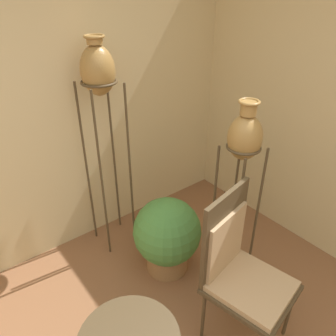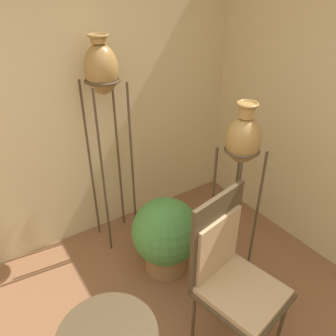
{
  "view_description": "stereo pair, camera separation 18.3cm",
  "coord_description": "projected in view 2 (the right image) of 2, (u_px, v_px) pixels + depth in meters",
  "views": [
    {
      "loc": [
        -0.45,
        -0.38,
        2.25
      ],
      "look_at": [
        0.95,
        1.39,
        0.93
      ],
      "focal_mm": 35.0,
      "sensor_mm": 36.0,
      "label": 1
    },
    {
      "loc": [
        -0.31,
        -0.49,
        2.25
      ],
      "look_at": [
        0.95,
        1.39,
        0.93
      ],
      "focal_mm": 35.0,
      "sensor_mm": 36.0,
      "label": 2
    }
  ],
  "objects": [
    {
      "name": "potted_plant",
      "position": [
        166.0,
        235.0,
        2.77
      ],
      "size": [
        0.58,
        0.58,
        0.7
      ],
      "color": "olive",
      "rests_on": "ground_plane"
    },
    {
      "name": "vase_stand_tall",
      "position": [
        102.0,
        78.0,
        2.52
      ],
      "size": [
        0.3,
        0.3,
        1.9
      ],
      "color": "#473823",
      "rests_on": "ground_plane"
    },
    {
      "name": "wall_back",
      "position": [
        9.0,
        114.0,
        2.51
      ],
      "size": [
        8.26,
        0.06,
        2.7
      ],
      "color": "#D1B784",
      "rests_on": "ground_plane"
    },
    {
      "name": "vase_stand_medium",
      "position": [
        242.0,
        146.0,
        2.23
      ],
      "size": [
        0.26,
        0.26,
        1.57
      ],
      "color": "#473823",
      "rests_on": "ground_plane"
    },
    {
      "name": "chair",
      "position": [
        231.0,
        271.0,
        2.09
      ],
      "size": [
        0.57,
        0.6,
        1.15
      ],
      "rotation": [
        0.0,
        0.0,
        0.19
      ],
      "color": "#473823",
      "rests_on": "ground_plane"
    }
  ]
}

